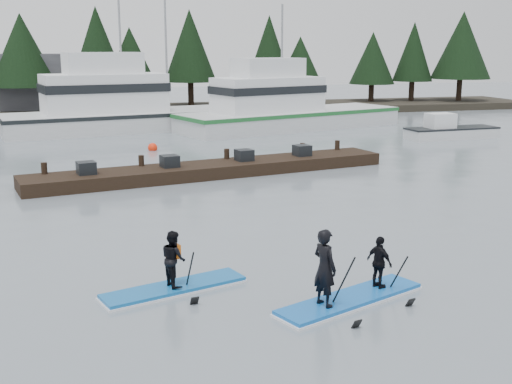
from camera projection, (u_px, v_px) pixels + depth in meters
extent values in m
plane|color=gray|center=(324.00, 296.00, 14.50)|extent=(160.00, 160.00, 0.00)
cube|color=#2D281E|center=(147.00, 111.00, 54.04)|extent=(70.00, 8.00, 0.60)
cube|color=silver|center=(137.00, 128.00, 43.89)|extent=(18.11, 8.24, 2.33)
cube|color=white|center=(104.00, 93.00, 42.45)|extent=(8.41, 4.99, 2.53)
cylinder|color=gray|center=(121.00, 54.00, 42.42)|extent=(0.14, 0.14, 7.56)
cube|color=silver|center=(291.00, 127.00, 44.63)|extent=(16.70, 9.42, 2.30)
cube|color=white|center=(268.00, 95.00, 43.09)|extent=(7.90, 5.42, 2.30)
cylinder|color=gray|center=(282.00, 58.00, 43.17)|extent=(0.14, 0.14, 7.05)
cube|color=silver|center=(452.00, 133.00, 39.63)|extent=(5.89, 2.10, 0.68)
cube|color=black|center=(213.00, 169.00, 28.11)|extent=(16.41, 5.45, 0.54)
sphere|color=red|center=(153.00, 150.00, 35.08)|extent=(0.52, 0.52, 0.52)
cube|color=#115CA3|center=(174.00, 288.00, 14.79)|extent=(3.47, 1.81, 0.13)
imported|color=black|center=(173.00, 258.00, 14.63)|extent=(0.66, 0.76, 1.31)
cube|color=orange|center=(173.00, 252.00, 14.60)|extent=(0.35, 0.28, 0.32)
cylinder|color=black|center=(188.00, 278.00, 14.68)|extent=(0.19, 0.89, 1.51)
cube|color=#135DB4|center=(350.00, 299.00, 14.12)|extent=(3.78, 2.22, 0.13)
imported|color=black|center=(325.00, 268.00, 13.45)|extent=(0.60, 0.72, 1.68)
cylinder|color=black|center=(340.00, 288.00, 13.52)|extent=(0.27, 0.95, 1.64)
imported|color=black|center=(379.00, 262.00, 14.50)|extent=(0.54, 0.77, 1.21)
cylinder|color=black|center=(393.00, 282.00, 14.58)|extent=(0.25, 0.85, 1.48)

